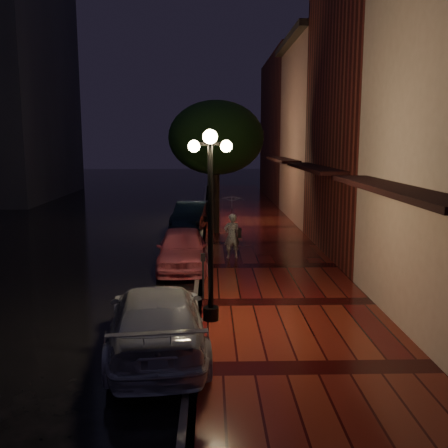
% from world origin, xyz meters
% --- Properties ---
extents(ground, '(120.00, 120.00, 0.00)m').
position_xyz_m(ground, '(0.00, 0.00, 0.00)').
color(ground, black).
rests_on(ground, ground).
extents(sidewalk, '(4.50, 60.00, 0.15)m').
position_xyz_m(sidewalk, '(2.25, 0.00, 0.07)').
color(sidewalk, '#410B0B').
rests_on(sidewalk, ground).
extents(curb, '(0.25, 60.00, 0.15)m').
position_xyz_m(curb, '(0.00, 0.00, 0.07)').
color(curb, '#595451').
rests_on(curb, ground).
extents(storefront_mid, '(5.00, 8.00, 11.00)m').
position_xyz_m(storefront_mid, '(7.00, 2.00, 5.50)').
color(storefront_mid, '#511914').
rests_on(storefront_mid, ground).
extents(storefront_far, '(5.00, 8.00, 9.00)m').
position_xyz_m(storefront_far, '(7.00, 10.00, 4.50)').
color(storefront_far, '#8C5951').
rests_on(storefront_far, ground).
extents(storefront_extra, '(5.00, 12.00, 10.00)m').
position_xyz_m(storefront_extra, '(7.00, 20.00, 5.00)').
color(storefront_extra, '#511914').
rests_on(storefront_extra, ground).
extents(streetlamp_near, '(0.96, 0.36, 4.31)m').
position_xyz_m(streetlamp_near, '(0.35, -5.00, 2.60)').
color(streetlamp_near, black).
rests_on(streetlamp_near, sidewalk).
extents(streetlamp_far, '(0.96, 0.36, 4.31)m').
position_xyz_m(streetlamp_far, '(0.35, 9.00, 2.60)').
color(streetlamp_far, black).
rests_on(streetlamp_far, sidewalk).
extents(street_tree, '(4.16, 4.16, 5.80)m').
position_xyz_m(street_tree, '(0.61, 5.99, 4.24)').
color(street_tree, black).
rests_on(street_tree, sidewalk).
extents(pink_car, '(1.78, 4.08, 1.37)m').
position_xyz_m(pink_car, '(-0.60, 0.22, 0.68)').
color(pink_car, '#DD5B6C').
rests_on(pink_car, ground).
extents(navy_car, '(1.86, 4.15, 1.32)m').
position_xyz_m(navy_car, '(-0.60, 7.76, 0.66)').
color(navy_car, black).
rests_on(navy_car, ground).
extents(silver_car, '(2.40, 4.84, 1.35)m').
position_xyz_m(silver_car, '(-0.73, -6.40, 0.68)').
color(silver_car, '#ACABB2').
rests_on(silver_car, ground).
extents(woman_with_umbrella, '(0.92, 0.93, 2.20)m').
position_xyz_m(woman_with_umbrella, '(1.09, 1.13, 1.61)').
color(woman_with_umbrella, silver).
rests_on(woman_with_umbrella, sidewalk).
extents(parking_meter, '(0.13, 0.11, 1.21)m').
position_xyz_m(parking_meter, '(0.15, -3.45, 0.88)').
color(parking_meter, black).
rests_on(parking_meter, sidewalk).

